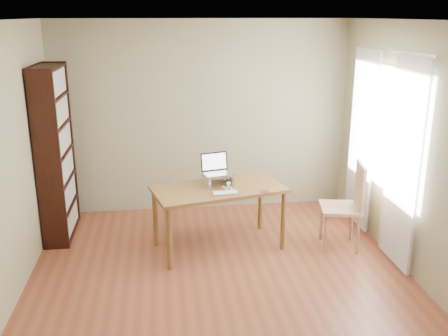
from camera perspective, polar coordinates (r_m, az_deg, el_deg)
The scene contains 10 objects.
room at distance 4.68m, azimuth 0.24°, elevation 0.45°, with size 4.04×4.54×2.64m.
bookshelf at distance 6.32m, azimuth -18.69°, elevation 1.59°, with size 0.30×0.90×2.10m.
curtains at distance 5.98m, azimuth 17.47°, elevation 2.04°, with size 0.03×1.90×2.25m.
desk at distance 5.75m, azimuth -0.60°, elevation -3.08°, with size 1.62×1.08×0.75m.
laptop_stand at distance 5.77m, azimuth -0.70°, elevation -1.19°, with size 0.32×0.25×0.13m.
laptop at distance 5.79m, azimuth -0.77°, elevation -0.01°, with size 0.36×0.34×0.23m.
keyboard at distance 5.52m, azimuth 0.15°, elevation -2.87°, with size 0.30×0.15×0.02m.
coaster at distance 5.60m, azimuth 4.68°, elevation -2.70°, with size 0.11×0.11×0.01m, color brown.
cat at distance 5.80m, azimuth -0.37°, elevation -1.21°, with size 0.25×0.49×0.16m.
chair at distance 5.99m, azimuth 13.93°, elevation -3.81°, with size 0.53×0.53×1.02m.
Camera 1 is at (-0.56, -4.43, 2.65)m, focal length 40.00 mm.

